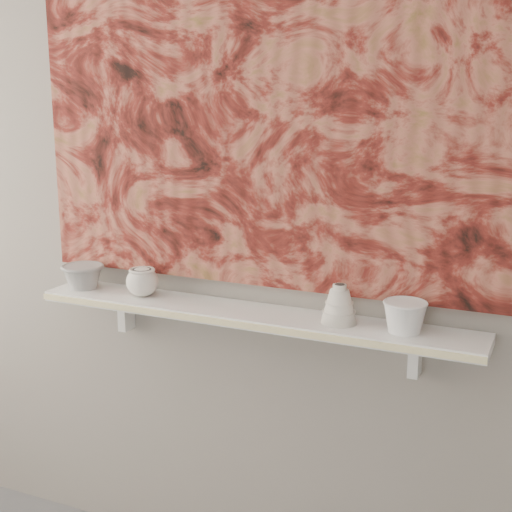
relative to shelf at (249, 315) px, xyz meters
The scene contains 11 objects.
wall_back 0.45m from the shelf, 90.00° to the left, with size 3.60×3.60×0.00m, color gray.
shelf is the anchor object (origin of this frame).
shelf_stripe 0.09m from the shelf, 90.00° to the right, with size 1.40×0.01×0.02m, color beige.
bracket_left 0.50m from the shelf, behind, with size 0.03×0.06×0.12m, color white.
bracket_right 0.50m from the shelf, ahead, with size 0.03×0.06×0.12m, color white.
painting 0.63m from the shelf, 90.00° to the left, with size 1.50×0.03×1.10m, color maroon.
house_motif 0.55m from the shelf, ahead, with size 0.09×0.00×0.08m, color black.
bowl_grey 0.61m from the shelf, behind, with size 0.14×0.14×0.08m, color gray, non-canonical shape.
cup_cream 0.38m from the shelf, behind, with size 0.10×0.10×0.09m, color silver, non-canonical shape.
bell_vessel 0.29m from the shelf, ahead, with size 0.10×0.10×0.11m, color silver, non-canonical shape.
bowl_white 0.47m from the shelf, ahead, with size 0.12×0.12×0.09m, color white, non-canonical shape.
Camera 1 is at (0.85, -0.36, 1.58)m, focal length 50.00 mm.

